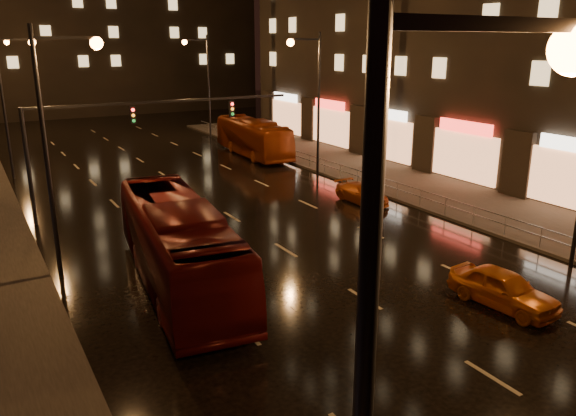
{
  "coord_description": "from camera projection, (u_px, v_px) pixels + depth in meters",
  "views": [
    {
      "loc": [
        -12.27,
        -11.28,
        9.37
      ],
      "look_at": [
        -0.66,
        8.66,
        2.5
      ],
      "focal_mm": 35.0,
      "sensor_mm": 36.0,
      "label": 1
    }
  ],
  "objects": [
    {
      "name": "sidewalk_right",
      "position": [
        425.0,
        189.0,
        36.85
      ],
      "size": [
        7.0,
        70.0,
        0.15
      ],
      "primitive_type": "cube",
      "color": "#38332D",
      "rests_on": "ground"
    },
    {
      "name": "bus_red",
      "position": [
        178.0,
        244.0,
        22.09
      ],
      "size": [
        4.45,
        12.53,
        3.42
      ],
      "primitive_type": "imported",
      "rotation": [
        0.0,
        0.0,
        -0.13
      ],
      "color": "#520C0B",
      "rests_on": "ground"
    },
    {
      "name": "bus_curb",
      "position": [
        253.0,
        137.0,
        47.66
      ],
      "size": [
        3.34,
        11.19,
        3.08
      ],
      "primitive_type": "imported",
      "rotation": [
        0.0,
        0.0,
        -0.07
      ],
      "color": "#9A380F",
      "rests_on": "ground"
    },
    {
      "name": "railing_right",
      "position": [
        358.0,
        173.0,
        37.51
      ],
      "size": [
        0.05,
        56.0,
        1.0
      ],
      "color": "#99999E",
      "rests_on": "sidewalk_right"
    },
    {
      "name": "taxi_near",
      "position": [
        503.0,
        288.0,
        20.49
      ],
      "size": [
        2.02,
        4.24,
        1.4
      ],
      "primitive_type": "imported",
      "rotation": [
        0.0,
        0.0,
        0.09
      ],
      "color": "#C96112",
      "rests_on": "ground"
    },
    {
      "name": "traffic_signal",
      "position": [
        115.0,
        129.0,
        30.71
      ],
      "size": [
        15.31,
        0.32,
        6.2
      ],
      "color": "black",
      "rests_on": "ground"
    },
    {
      "name": "ground",
      "position": [
        205.0,
        200.0,
        34.5
      ],
      "size": [
        140.0,
        140.0,
        0.0
      ],
      "primitive_type": "plane",
      "color": "black",
      "rests_on": "ground"
    },
    {
      "name": "streetlight_left",
      "position": [
        422.0,
        373.0,
        5.17
      ],
      "size": [
        2.64,
        0.5,
        10.0
      ],
      "color": "black",
      "rests_on": "ground"
    },
    {
      "name": "taxi_far",
      "position": [
        362.0,
        193.0,
        33.8
      ],
      "size": [
        1.68,
        3.95,
        1.14
      ],
      "primitive_type": "imported",
      "rotation": [
        0.0,
        0.0,
        0.02
      ],
      "color": "#BA4D11",
      "rests_on": "ground"
    }
  ]
}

